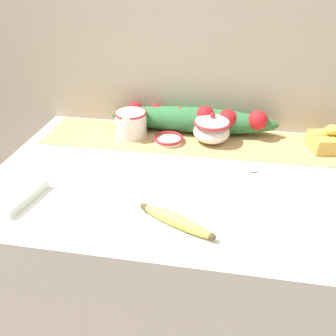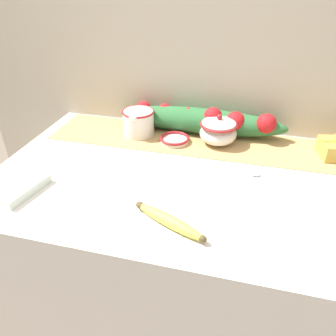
{
  "view_description": "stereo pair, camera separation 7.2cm",
  "coord_description": "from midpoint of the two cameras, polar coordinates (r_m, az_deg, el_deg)",
  "views": [
    {
      "loc": [
        0.1,
        -0.87,
        1.45
      ],
      "look_at": [
        -0.04,
        -0.05,
        0.93
      ],
      "focal_mm": 35.0,
      "sensor_mm": 36.0,
      "label": 1
    },
    {
      "loc": [
        0.17,
        -0.85,
        1.45
      ],
      "look_at": [
        -0.04,
        -0.05,
        0.93
      ],
      "focal_mm": 35.0,
      "sensor_mm": 36.0,
      "label": 2
    }
  ],
  "objects": [
    {
      "name": "ground_plane",
      "position": [
        1.69,
        3.18,
        -26.92
      ],
      "size": [
        12.0,
        12.0,
        0.0
      ],
      "primitive_type": "plane",
      "color": "#7A6B5B"
    },
    {
      "name": "countertop",
      "position": [
        1.33,
        3.76,
        -17.19
      ],
      "size": [
        1.21,
        0.74,
        0.88
      ],
      "primitive_type": "cube",
      "color": "silver",
      "rests_on": "ground_plane"
    },
    {
      "name": "back_wall",
      "position": [
        1.28,
        8.64,
        20.68
      ],
      "size": [
        2.01,
        0.04,
        2.4
      ],
      "primitive_type": "cube",
      "color": "#B7AD99",
      "rests_on": "ground_plane"
    },
    {
      "name": "table_runner",
      "position": [
        1.25,
        6.6,
        4.69
      ],
      "size": [
        1.11,
        0.24,
        0.0
      ],
      "primitive_type": "cube",
      "color": "tan",
      "rests_on": "countertop"
    },
    {
      "name": "cream_pitcher",
      "position": [
        1.27,
        -3.51,
        8.06
      ],
      "size": [
        0.12,
        0.14,
        0.1
      ],
      "color": "white",
      "rests_on": "countertop"
    },
    {
      "name": "sugar_bowl",
      "position": [
        1.22,
        10.44,
        6.39
      ],
      "size": [
        0.14,
        0.14,
        0.11
      ],
      "color": "white",
      "rests_on": "countertop"
    },
    {
      "name": "small_dish",
      "position": [
        1.22,
        2.85,
        4.98
      ],
      "size": [
        0.11,
        0.11,
        0.02
      ],
      "color": "white",
      "rests_on": "countertop"
    },
    {
      "name": "banana",
      "position": [
        0.84,
        2.66,
        -9.25
      ],
      "size": [
        0.21,
        0.12,
        0.03
      ],
      "rotation": [
        0.0,
        0.0,
        -0.43
      ],
      "color": "#DBCC4C",
      "rests_on": "countertop"
    },
    {
      "name": "spoon",
      "position": [
        1.08,
        15.88,
        -0.97
      ],
      "size": [
        0.18,
        0.02,
        0.01
      ],
      "rotation": [
        0.0,
        0.0,
        -0.01
      ],
      "color": "silver",
      "rests_on": "countertop"
    },
    {
      "name": "napkin_stack",
      "position": [
        1.06,
        -23.84,
        -2.8
      ],
      "size": [
        0.19,
        0.19,
        0.03
      ],
      "primitive_type": "cube",
      "rotation": [
        0.0,
        0.0,
        -0.19
      ],
      "color": "silver",
      "rests_on": "countertop"
    },
    {
      "name": "poinsettia_garland",
      "position": [
        1.28,
        7.62,
        8.24
      ],
      "size": [
        0.66,
        0.11,
        0.11
      ],
      "color": "#2D6B38",
      "rests_on": "countertop"
    }
  ]
}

